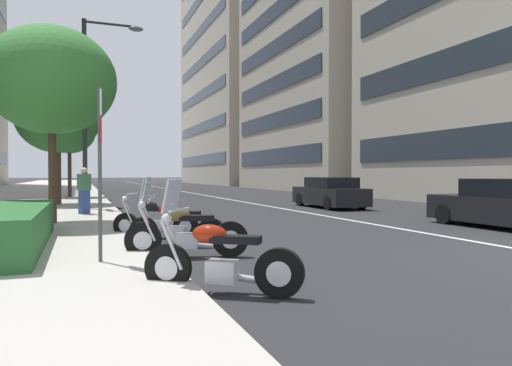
{
  "coord_description": "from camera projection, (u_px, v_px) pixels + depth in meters",
  "views": [
    {
      "loc": [
        -5.56,
        8.38,
        1.54
      ],
      "look_at": [
        10.61,
        2.29,
        1.21
      ],
      "focal_mm": 32.63,
      "sensor_mm": 36.0,
      "label": 1
    }
  ],
  "objects": [
    {
      "name": "sidewalk_right_plaza",
      "position": [
        24.0,
        195.0,
        32.0
      ],
      "size": [
        160.0,
        10.06,
        0.15
      ],
      "primitive_type": "cube",
      "color": "#B2ADA3",
      "rests_on": "ground"
    },
    {
      "name": "lane_centre_stripe",
      "position": [
        183.0,
        191.0,
        40.93
      ],
      "size": [
        110.0,
        0.16,
        0.01
      ],
      "primitive_type": "cube",
      "color": "silver",
      "rests_on": "ground"
    },
    {
      "name": "motorcycle_second_in_row",
      "position": [
        219.0,
        260.0,
        5.93
      ],
      "size": [
        1.28,
        1.82,
        1.47
      ],
      "rotation": [
        0.0,
        0.0,
        0.98
      ],
      "color": "black",
      "rests_on": "ground"
    },
    {
      "name": "motorcycle_mid_row",
      "position": [
        185.0,
        233.0,
        8.53
      ],
      "size": [
        0.83,
        2.2,
        1.49
      ],
      "rotation": [
        0.0,
        0.0,
        1.29
      ],
      "color": "black",
      "rests_on": "ground"
    },
    {
      "name": "motorcycle_under_tarp",
      "position": [
        175.0,
        226.0,
        9.87
      ],
      "size": [
        1.14,
        1.9,
        1.47
      ],
      "rotation": [
        0.0,
        0.0,
        1.06
      ],
      "color": "black",
      "rests_on": "ground"
    },
    {
      "name": "motorcycle_nearest_camera",
      "position": [
        155.0,
        221.0,
        11.13
      ],
      "size": [
        1.11,
        1.9,
        1.08
      ],
      "rotation": [
        0.0,
        0.0,
        1.07
      ],
      "color": "black",
      "rests_on": "ground"
    },
    {
      "name": "car_lead_in_lane",
      "position": [
        505.0,
        205.0,
        13.25
      ],
      "size": [
        4.23,
        1.92,
        1.41
      ],
      "rotation": [
        0.0,
        0.0,
        0.0
      ],
      "color": "black",
      "rests_on": "ground"
    },
    {
      "name": "car_approaching_light",
      "position": [
        330.0,
        193.0,
        21.3
      ],
      "size": [
        4.5,
        1.92,
        1.39
      ],
      "rotation": [
        0.0,
        0.0,
        -0.03
      ],
      "color": "black",
      "rests_on": "ground"
    },
    {
      "name": "parking_sign_by_curb",
      "position": [
        100.0,
        153.0,
        7.34
      ],
      "size": [
        0.32,
        0.06,
        2.76
      ],
      "color": "#47494C",
      "rests_on": "sidewalk_right_plaza"
    },
    {
      "name": "street_lamp_with_banners",
      "position": [
        94.0,
        95.0,
        18.84
      ],
      "size": [
        1.26,
        2.42,
        7.63
      ],
      "color": "#232326",
      "rests_on": "sidewalk_right_plaza"
    },
    {
      "name": "clipped_hedge_bed",
      "position": [
        14.0,
        227.0,
        8.92
      ],
      "size": [
        5.71,
        1.1,
        0.75
      ],
      "primitive_type": "cube",
      "color": "#28602D",
      "rests_on": "sidewalk_right_plaza"
    },
    {
      "name": "street_tree_by_lamp_post",
      "position": [
        52.0,
        81.0,
        13.11
      ],
      "size": [
        3.56,
        3.56,
        5.55
      ],
      "color": "#473323",
      "rests_on": "sidewalk_right_plaza"
    },
    {
      "name": "street_tree_far_plaza",
      "position": [
        58.0,
        119.0,
        21.33
      ],
      "size": [
        3.72,
        3.72,
        5.52
      ],
      "color": "#473323",
      "rests_on": "sidewalk_right_plaza"
    },
    {
      "name": "street_tree_near_plaza_corner",
      "position": [
        69.0,
        132.0,
        28.01
      ],
      "size": [
        3.0,
        3.0,
        5.19
      ],
      "color": "#473323",
      "rests_on": "sidewalk_right_plaza"
    },
    {
      "name": "pedestrian_on_plaza",
      "position": [
        84.0,
        191.0,
        16.21
      ],
      "size": [
        0.44,
        0.48,
        1.62
      ],
      "rotation": [
        0.0,
        0.0,
        3.74
      ],
      "color": "#33478C",
      "rests_on": "sidewalk_right_plaza"
    },
    {
      "name": "office_tower_mid_left",
      "position": [
        265.0,
        41.0,
        75.52
      ],
      "size": [
        29.78,
        21.66,
        46.37
      ],
      "color": "beige",
      "rests_on": "ground"
    }
  ]
}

